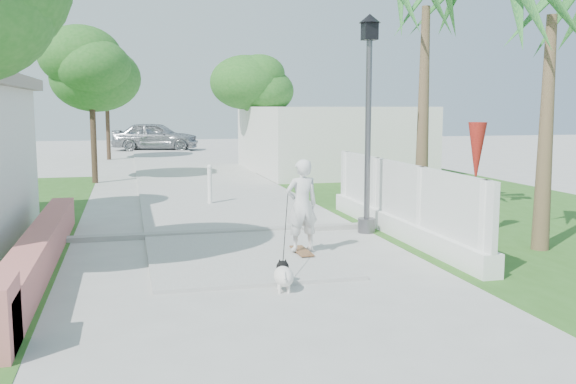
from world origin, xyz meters
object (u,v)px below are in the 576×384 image
object	(u,v)px
skateboarder	(290,220)
patio_umbrella	(477,154)
street_lamp	(368,115)
dog	(283,275)
parked_car	(156,136)
bollard	(210,184)

from	to	relation	value
skateboarder	patio_umbrella	bearing A→B (deg)	-168.54
street_lamp	dog	distance (m)	5.08
patio_umbrella	parked_car	distance (m)	28.34
dog	parked_car	size ratio (longest dim) A/B	0.12
bollard	dog	xyz separation A→B (m)	(0.02, -8.21, -0.36)
street_lamp	skateboarder	xyz separation A→B (m)	(-2.24, -2.34, -1.66)
parked_car	street_lamp	bearing A→B (deg)	-159.80
dog	bollard	bearing A→B (deg)	99.92
patio_umbrella	parked_car	world-z (taller)	patio_umbrella
parked_car	dog	bearing A→B (deg)	-165.60
patio_umbrella	dog	xyz separation A→B (m)	(-4.58, -2.71, -1.46)
patio_umbrella	parked_car	size ratio (longest dim) A/B	0.46
street_lamp	patio_umbrella	xyz separation A→B (m)	(1.90, -1.00, -0.74)
street_lamp	skateboarder	bearing A→B (deg)	-133.78
bollard	parked_car	bearing A→B (deg)	91.15
street_lamp	bollard	bearing A→B (deg)	120.96
street_lamp	parked_car	world-z (taller)	street_lamp
dog	parked_car	world-z (taller)	parked_car
street_lamp	patio_umbrella	size ratio (longest dim) A/B	1.93
bollard	patio_umbrella	world-z (taller)	patio_umbrella
street_lamp	patio_umbrella	distance (m)	2.27
dog	parked_car	bearing A→B (deg)	100.64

